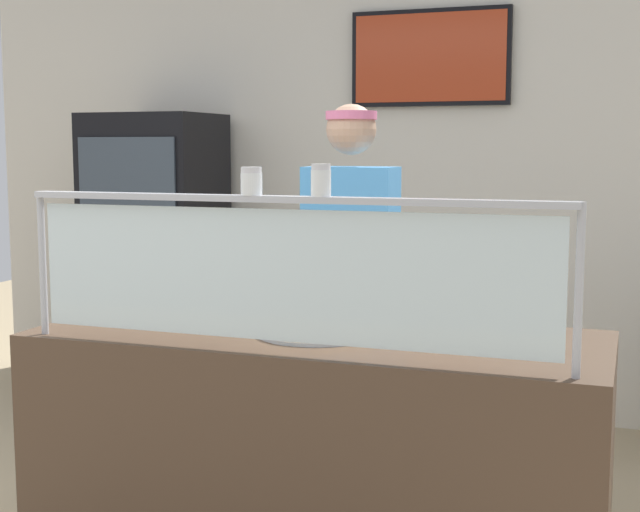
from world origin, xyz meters
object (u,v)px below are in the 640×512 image
Objects in this scene: pizza_tray at (317,329)px; worker_figure at (351,284)px; parmesan_shaker at (251,183)px; pepper_flake_shaker at (321,182)px; drink_fridge at (156,260)px; pizza_server at (303,323)px.

pizza_tray is 0.24× the size of worker_figure.
parmesan_shaker is 0.22m from pepper_flake_shaker.
parmesan_shaker is 0.89× the size of pepper_flake_shaker.
pepper_flake_shaker reaches higher than parmesan_shaker.
pizza_tray is 4.83× the size of parmesan_shaker.
parmesan_shaker is 0.05× the size of drink_fridge.
pizza_tray is 0.77m from worker_figure.
drink_fridge is (-1.71, 1.98, -0.10)m from pizza_server.
pizza_tray is 4.29× the size of pepper_flake_shaker.
worker_figure reaches higher than pizza_server.
pizza_server is 0.59m from pepper_flake_shaker.
worker_figure is at bearing -36.24° from drink_fridge.
parmesan_shaker is at bearing -108.32° from pizza_tray.
drink_fridge reaches higher than pizza_server.
drink_fridge is at bearing 129.67° from pepper_flake_shaker.
pepper_flake_shaker reaches higher than pizza_server.
drink_fridge is at bearing 143.76° from worker_figure.
worker_figure is at bearing 91.69° from pizza_server.
worker_figure reaches higher than pepper_flake_shaker.
pizza_server is 0.16× the size of drink_fridge.
pizza_server is 0.16× the size of worker_figure.
pizza_server is 2.89× the size of pepper_flake_shaker.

